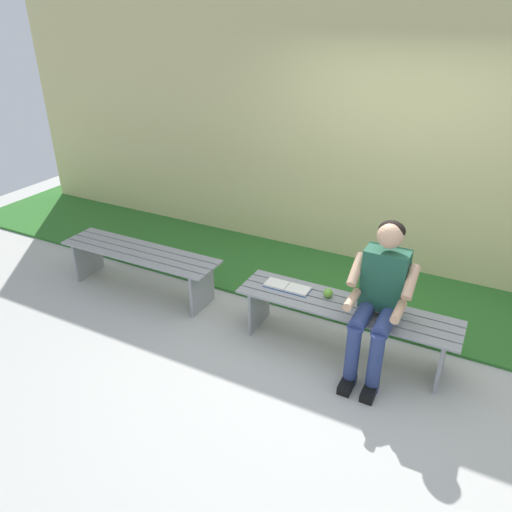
# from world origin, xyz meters

# --- Properties ---
(ground_plane) EXTENTS (10.00, 7.00, 0.04)m
(ground_plane) POSITION_xyz_m (1.10, 1.00, -0.02)
(ground_plane) COLOR #B2B2AD
(grass_strip) EXTENTS (9.00, 1.66, 0.03)m
(grass_strip) POSITION_xyz_m (1.10, -1.20, 0.01)
(grass_strip) COLOR #2D6B28
(grass_strip) RESTS_ON ground
(brick_wall) EXTENTS (9.50, 0.24, 2.89)m
(brick_wall) POSITION_xyz_m (0.50, -1.83, 1.45)
(brick_wall) COLOR #D1C684
(brick_wall) RESTS_ON ground
(bench_near) EXTENTS (1.88, 0.45, 0.47)m
(bench_near) POSITION_xyz_m (0.00, 0.00, 0.36)
(bench_near) COLOR gray
(bench_near) RESTS_ON ground
(bench_far) EXTENTS (1.75, 0.45, 0.47)m
(bench_far) POSITION_xyz_m (2.20, 0.00, 0.35)
(bench_far) COLOR gray
(bench_far) RESTS_ON ground
(person_seated) EXTENTS (0.50, 0.69, 1.27)m
(person_seated) POSITION_xyz_m (-0.28, 0.10, 0.70)
(person_seated) COLOR #1E513D
(person_seated) RESTS_ON ground
(apple) EXTENTS (0.08, 0.08, 0.08)m
(apple) POSITION_xyz_m (0.18, -0.05, 0.51)
(apple) COLOR #72B738
(apple) RESTS_ON bench_near
(book_open) EXTENTS (0.41, 0.16, 0.02)m
(book_open) POSITION_xyz_m (0.55, -0.03, 0.48)
(book_open) COLOR white
(book_open) RESTS_ON bench_near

